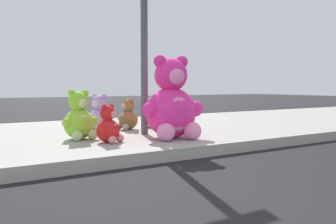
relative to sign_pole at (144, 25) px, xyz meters
The scene contains 9 objects.
sidewalk 2.19m from the sign_pole, 141.29° to the left, with size 28.00×4.40×0.15m, color #9E9B93.
sign_pole is the anchor object (origin of this frame).
plush_pink_large 1.36m from the sign_pole, 77.70° to the right, with size 0.91×0.84×1.20m.
plush_red 1.77m from the sign_pole, 149.15° to the right, with size 0.36×0.37×0.52m.
plush_brown 1.64m from the sign_pole, 85.53° to the left, with size 0.38×0.41×0.54m.
plush_lavender 1.68m from the sign_pole, 123.40° to the left, with size 0.45×0.43×0.63m.
plush_yellow 1.54m from the sign_pole, 12.15° to the left, with size 0.51×0.45×0.66m.
plush_lime 1.76m from the sign_pole, behind, with size 0.54×0.49×0.71m.
plush_tan 1.75m from the sign_pole, 48.09° to the left, with size 0.48×0.48×0.67m.
Camera 1 is at (-1.78, -0.63, 0.90)m, focal length 39.39 mm.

